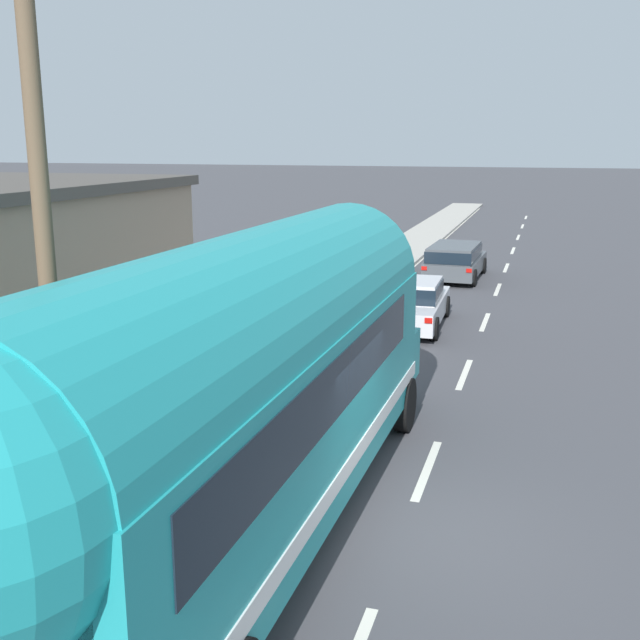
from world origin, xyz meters
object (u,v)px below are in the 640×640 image
Objects in this scene: painted_bus at (237,385)px; car_second at (455,259)px; utility_pole at (41,205)px; car_lead at (410,301)px.

painted_bus is 2.77× the size of car_second.
utility_pole is 3.42m from painted_bus.
car_lead is at bearing -92.11° from car_second.
car_second is at bearing 89.61° from painted_bus.
painted_bus is at bearing -90.39° from car_second.
car_lead is 0.98× the size of car_second.
painted_bus is (2.69, -0.11, -2.12)m from utility_pole.
painted_bus is at bearing -2.42° from utility_pole.
utility_pole is 0.68× the size of painted_bus.
car_second is at bearing 87.89° from car_lead.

